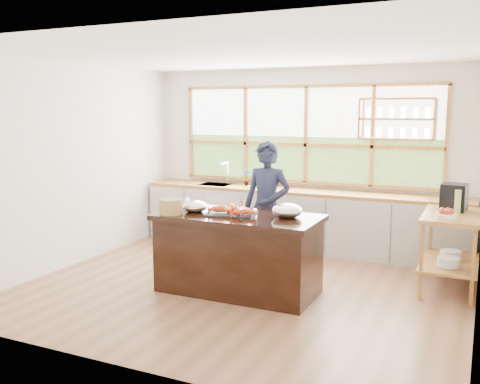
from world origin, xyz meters
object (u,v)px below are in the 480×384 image
Objects in this scene: wicker_basket at (171,207)px; island at (238,253)px; espresso_machine at (454,197)px; cook at (267,208)px.

island is at bearing 20.24° from wicker_basket.
espresso_machine is at bearing 28.67° from wicker_basket.
island is 2.63m from espresso_machine.
cook is 1.31m from wicker_basket.
cook is at bearing 55.42° from wicker_basket.
espresso_machine is at bearing 13.86° from cook.
espresso_machine is at bearing 31.19° from island.
cook is 6.34× the size of wicker_basket.
wicker_basket is (-2.91, -1.59, -0.07)m from espresso_machine.
wicker_basket is (-0.74, -1.08, 0.14)m from cook.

